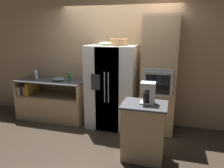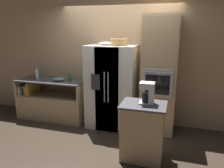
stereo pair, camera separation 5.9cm
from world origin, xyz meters
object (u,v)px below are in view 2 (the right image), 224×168
fruit_bowl (107,43)px  coffee_maker (149,92)px  mug (34,76)px  wall_oven (159,75)px  bottle_tall (70,76)px  mixing_bowl (59,79)px  bottle_short (37,74)px  refrigerator (112,87)px  wicker_basket (119,42)px

fruit_bowl → coffee_maker: (1.00, -1.02, -0.64)m
mug → wall_oven: bearing=0.5°
bottle_tall → mixing_bowl: bearing=177.7°
wall_oven → bottle_short: bearing=-178.7°
refrigerator → bottle_short: 1.80m
bottle_tall → mixing_bowl: bottle_tall is taller
wall_oven → fruit_bowl: 1.21m
wicker_basket → mixing_bowl: size_ratio=1.21×
wall_oven → bottle_tall: wall_oven is taller
bottle_tall → mug: 0.96m
bottle_tall → mug: bearing=177.3°
refrigerator → coffee_maker: (0.88, -1.00, 0.24)m
mug → coffee_maker: 2.97m
wicker_basket → bottle_short: (-1.95, 0.03, -0.76)m
fruit_bowl → bottle_short: bearing=-179.1°
mixing_bowl → coffee_maker: (2.11, -0.99, 0.15)m
fruit_bowl → mixing_bowl: (-1.12, -0.03, -0.80)m
bottle_tall → coffee_maker: bearing=-28.3°
wicker_basket → bottle_short: 2.09m
wall_oven → bottle_short: size_ratio=9.04×
refrigerator → wall_oven: 0.99m
mug → coffee_maker: coffee_maker is taller
fruit_bowl → coffee_maker: size_ratio=0.95×
mug → wicker_basket: bearing=-1.7°
wall_oven → mixing_bowl: size_ratio=8.33×
wall_oven → mixing_bowl: bearing=-178.4°
mixing_bowl → coffee_maker: size_ratio=0.82×
mug → bottle_tall: bearing=-2.7°
wicker_basket → coffee_maker: 1.39m
wicker_basket → mixing_bowl: wicker_basket is taller
wall_oven → mug: size_ratio=17.62×
refrigerator → wall_oven: size_ratio=0.75×
refrigerator → coffee_maker: bearing=-48.6°
wicker_basket → mug: size_ratio=2.55×
bottle_short → mixing_bowl: size_ratio=0.92×
bottle_tall → wicker_basket: bearing=-0.8°
wicker_basket → mixing_bowl: (-1.38, 0.03, -0.84)m
fruit_bowl → bottle_tall: bearing=-177.3°
wall_oven → refrigerator: bearing=-176.6°
bottle_short → coffee_maker: (2.68, -0.99, 0.07)m
bottle_tall → coffee_maker: size_ratio=0.80×
refrigerator → wall_oven: bearing=3.4°
bottle_tall → bottle_short: (-0.85, 0.01, -0.00)m
fruit_bowl → mixing_bowl: fruit_bowl is taller
fruit_bowl → mug: bearing=179.8°
mug → fruit_bowl: bearing=-0.2°
wicker_basket → fruit_bowl: wicker_basket is taller
mixing_bowl → bottle_short: bearing=-180.0°
refrigerator → mixing_bowl: bearing=-179.8°
bottle_tall → mixing_bowl: 0.29m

